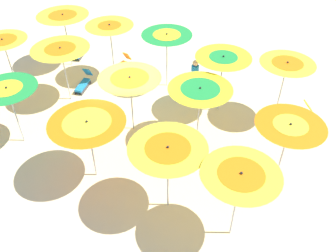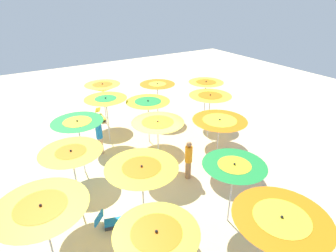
# 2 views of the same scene
# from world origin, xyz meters

# --- Properties ---
(ground) EXTENTS (41.13, 41.13, 0.04)m
(ground) POSITION_xyz_m (0.00, 0.00, -0.02)
(ground) COLOR beige
(beach_umbrella_1) EXTENTS (1.99, 1.99, 2.34)m
(beach_umbrella_1) POSITION_xyz_m (-0.78, 3.86, 2.12)
(beach_umbrella_1) COLOR #B2B2B7
(beach_umbrella_1) RESTS_ON ground
(beach_umbrella_2) EXTENTS (2.29, 2.29, 2.30)m
(beach_umbrella_2) POSITION_xyz_m (-2.62, 1.08, 2.06)
(beach_umbrella_2) COLOR #B2B2B7
(beach_umbrella_2) RESTS_ON ground
(beach_umbrella_3) EXTENTS (2.14, 2.14, 2.43)m
(beach_umbrella_3) POSITION_xyz_m (-3.97, -1.19, 2.21)
(beach_umbrella_3) COLOR #B2B2B7
(beach_umbrella_3) RESTS_ON ground
(beach_umbrella_4) EXTENTS (1.98, 1.98, 2.50)m
(beach_umbrella_4) POSITION_xyz_m (-5.05, -2.88, 2.29)
(beach_umbrella_4) COLOR #B2B2B7
(beach_umbrella_4) RESTS_ON ground
(beach_umbrella_5) EXTENTS (1.93, 1.93, 2.40)m
(beach_umbrella_5) POSITION_xyz_m (2.58, 4.95, 2.16)
(beach_umbrella_5) COLOR #B2B2B7
(beach_umbrella_5) RESTS_ON ground
(beach_umbrella_6) EXTENTS (2.23, 2.23, 2.40)m
(beach_umbrella_6) POSITION_xyz_m (1.73, 2.55, 2.15)
(beach_umbrella_6) COLOR #B2B2B7
(beach_umbrella_6) RESTS_ON ground
(beach_umbrella_7) EXTENTS (2.17, 2.17, 2.30)m
(beach_umbrella_7) POSITION_xyz_m (-0.33, -0.11, 2.06)
(beach_umbrella_7) COLOR #B2B2B7
(beach_umbrella_7) RESTS_ON ground
(beach_umbrella_8) EXTENTS (2.15, 2.15, 2.29)m
(beach_umbrella_8) POSITION_xyz_m (-1.10, -2.41, 2.04)
(beach_umbrella_8) COLOR #B2B2B7
(beach_umbrella_8) RESTS_ON ground
(beach_umbrella_9) EXTENTS (2.08, 2.08, 2.21)m
(beach_umbrella_9) POSITION_xyz_m (-2.99, -4.81, 1.98)
(beach_umbrella_9) COLOR #B2B2B7
(beach_umbrella_9) RESTS_ON ground
(beach_umbrella_10) EXTENTS (2.28, 2.28, 2.51)m
(beach_umbrella_10) POSITION_xyz_m (4.59, 2.91, 2.25)
(beach_umbrella_10) COLOR #B2B2B7
(beach_umbrella_10) RESTS_ON ground
(beach_umbrella_11) EXTENTS (2.00, 2.00, 2.54)m
(beach_umbrella_11) POSITION_xyz_m (3.35, 0.79, 2.28)
(beach_umbrella_11) COLOR #B2B2B7
(beach_umbrella_11) RESTS_ON ground
(beach_umbrella_12) EXTENTS (2.05, 2.05, 2.46)m
(beach_umbrella_12) POSITION_xyz_m (2.53, -1.53, 2.18)
(beach_umbrella_12) COLOR #B2B2B7
(beach_umbrella_12) RESTS_ON ground
(beach_umbrella_13) EXTENTS (2.07, 2.07, 2.44)m
(beach_umbrella_13) POSITION_xyz_m (0.64, -3.47, 2.17)
(beach_umbrella_13) COLOR #B2B2B7
(beach_umbrella_13) RESTS_ON ground
(beach_umbrella_14) EXTENTS (1.96, 1.96, 2.47)m
(beach_umbrella_14) POSITION_xyz_m (0.04, -5.63, 2.20)
(beach_umbrella_14) COLOR #B2B2B7
(beach_umbrella_14) RESTS_ON ground
(lounger_0) EXTENTS (0.33, 1.26, 0.65)m
(lounger_0) POSITION_xyz_m (0.11, -6.38, 0.21)
(lounger_0) COLOR #333338
(lounger_0) RESTS_ON ground
(lounger_1) EXTENTS (1.35, 0.69, 0.70)m
(lounger_1) POSITION_xyz_m (2.54, 2.10, 0.21)
(lounger_1) COLOR #333338
(lounger_1) RESTS_ON ground
(lounger_2) EXTENTS (0.71, 1.34, 0.63)m
(lounger_2) POSITION_xyz_m (-2.67, -3.94, 0.21)
(lounger_2) COLOR silver
(lounger_2) RESTS_ON ground
(lounger_3) EXTENTS (1.08, 0.92, 0.66)m
(lounger_3) POSITION_xyz_m (4.05, 0.52, 0.21)
(lounger_3) COLOR olive
(lounger_3) RESTS_ON ground
(lounger_4) EXTENTS (1.25, 0.62, 0.63)m
(lounger_4) POSITION_xyz_m (5.37, 2.66, 0.21)
(lounger_4) COLOR #333338
(lounger_4) RESTS_ON ground
(beachgoer_0) EXTENTS (0.30, 0.30, 1.82)m
(beachgoer_0) POSITION_xyz_m (1.42, -2.58, 0.96)
(beachgoer_0) COLOR #D8A87F
(beachgoer_0) RESTS_ON ground
(beachgoer_1) EXTENTS (0.30, 0.30, 1.72)m
(beachgoer_1) POSITION_xyz_m (-1.01, 1.18, 0.90)
(beachgoer_1) COLOR #A3704C
(beachgoer_1) RESTS_ON ground
(beach_ball) EXTENTS (0.28, 0.28, 0.28)m
(beach_ball) POSITION_xyz_m (3.40, 0.24, 0.14)
(beach_ball) COLOR yellow
(beach_ball) RESTS_ON ground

